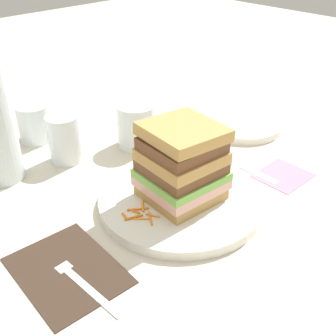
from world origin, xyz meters
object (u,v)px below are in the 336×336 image
Objects in this scene: fork at (77,277)px; juice_glass at (137,128)px; empty_tumbler_1 at (35,123)px; side_plate at (242,124)px; sandwich at (182,164)px; main_plate at (181,200)px; napkin_pink at (283,175)px; knife at (236,163)px; napkin_dark at (67,270)px; empty_tumbler_0 at (64,139)px.

fork is 1.88× the size of juice_glass.
side_plate is (0.36, -0.26, -0.03)m from empty_tumbler_1.
sandwich is at bearing 5.81° from fork.
juice_glass reaches higher than main_plate.
empty_tumbler_1 is at bearing 98.16° from main_plate.
fork is at bearing -165.89° from side_plate.
sandwich reaches higher than napkin_pink.
juice_glass is 0.95× the size of napkin_pink.
main_plate is at bearing 5.72° from fork.
knife is at bearing 6.25° from main_plate.
main_plate is 0.37m from empty_tumbler_1.
sandwich reaches higher than juice_glass.
juice_glass is 0.24m from side_plate.
sandwich is 1.38× the size of napkin_pink.
side_plate reaches higher than knife.
main_plate is at bearing -111.87° from juice_glass.
main_plate reaches higher than fork.
fork is 0.42m from empty_tumbler_1.
side_plate is (0.14, 0.09, 0.01)m from knife.
napkin_dark is at bearing 170.53° from napkin_pink.
empty_tumbler_1 reaches higher than napkin_dark.
empty_tumbler_1 is (0.16, 0.37, 0.04)m from napkin_dark.
juice_glass is at bearing 156.22° from side_plate.
juice_glass is 0.14m from empty_tumbler_0.
empty_tumbler_0 is 1.18× the size of empty_tumbler_1.
napkin_dark is at bearing -145.49° from juice_glass.
side_plate is 1.92× the size of napkin_pink.
knife is 0.33m from empty_tumbler_0.
napkin_dark is at bearing -122.72° from empty_tumbler_0.
empty_tumbler_0 is at bearing 59.56° from fork.
juice_glass is at bearing 37.38° from fork.
fork is at bearing 173.56° from napkin_pink.
napkin_dark is at bearing 179.92° from sandwich.
sandwich is 0.80× the size of napkin_dark.
napkin_dark is 0.53m from side_plate.
juice_glass is at bearing 68.31° from sandwich.
main_plate is at bearing -160.27° from side_plate.
side_plate is at bearing 33.62° from knife.
napkin_dark is 1.72× the size of napkin_pink.
empty_tumbler_1 is (-0.05, 0.37, -0.04)m from sandwich.
fork is at bearing -174.05° from knife.
empty_tumbler_0 is 0.39m from side_plate.
knife is (0.38, 0.04, -0.00)m from fork.
fork is (-0.22, -0.02, -0.07)m from sandwich.
sandwich reaches higher than napkin_dark.
juice_glass reaches higher than knife.
empty_tumbler_0 is at bearing 161.10° from juice_glass.
napkin_dark is 0.90× the size of side_plate.
side_plate reaches higher than napkin_pink.
sandwich reaches higher than empty_tumbler_1.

